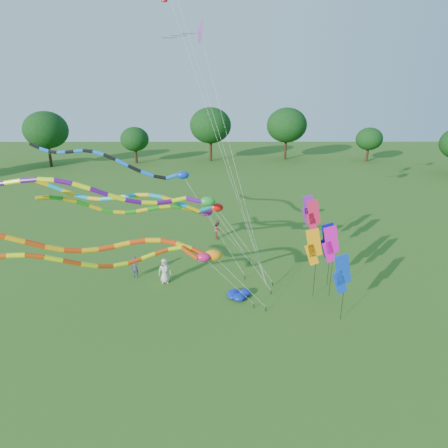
{
  "coord_description": "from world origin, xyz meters",
  "views": [
    {
      "loc": [
        -0.43,
        -18.02,
        12.6
      ],
      "look_at": [
        -0.34,
        3.7,
        4.8
      ],
      "focal_mm": 30.0,
      "sensor_mm": 36.0,
      "label": 1
    }
  ],
  "objects_px": {
    "person_a": "(165,271)",
    "person_c": "(218,230)",
    "person_b": "(135,267)",
    "tube_kite_red": "(131,247)",
    "tube_kite_orange": "(128,258)",
    "blue_nylon_heap": "(238,293)"
  },
  "relations": [
    {
      "from": "person_a",
      "to": "person_c",
      "type": "xyz_separation_m",
      "value": [
        3.54,
        8.17,
        -0.05
      ]
    },
    {
      "from": "tube_kite_red",
      "to": "person_a",
      "type": "relative_size",
      "value": 8.35
    },
    {
      "from": "tube_kite_orange",
      "to": "person_a",
      "type": "xyz_separation_m",
      "value": [
        0.81,
        5.85,
        -3.68
      ]
    },
    {
      "from": "person_c",
      "to": "tube_kite_red",
      "type": "bearing_deg",
      "value": 159.23
    },
    {
      "from": "tube_kite_orange",
      "to": "person_b",
      "type": "xyz_separation_m",
      "value": [
        -1.41,
        6.6,
        -3.78
      ]
    },
    {
      "from": "tube_kite_red",
      "to": "person_a",
      "type": "xyz_separation_m",
      "value": [
        0.94,
        4.66,
        -3.75
      ]
    },
    {
      "from": "blue_nylon_heap",
      "to": "person_b",
      "type": "bearing_deg",
      "value": 160.28
    },
    {
      "from": "person_c",
      "to": "person_a",
      "type": "bearing_deg",
      "value": 155.04
    },
    {
      "from": "person_a",
      "to": "person_b",
      "type": "height_order",
      "value": "person_a"
    },
    {
      "from": "person_b",
      "to": "person_c",
      "type": "height_order",
      "value": "person_c"
    },
    {
      "from": "blue_nylon_heap",
      "to": "person_b",
      "type": "xyz_separation_m",
      "value": [
        -7.18,
        2.57,
        0.59
      ]
    },
    {
      "from": "tube_kite_red",
      "to": "tube_kite_orange",
      "type": "relative_size",
      "value": 1.16
    },
    {
      "from": "tube_kite_red",
      "to": "blue_nylon_heap",
      "type": "bearing_deg",
      "value": 17.86
    },
    {
      "from": "tube_kite_red",
      "to": "person_a",
      "type": "height_order",
      "value": "tube_kite_red"
    },
    {
      "from": "blue_nylon_heap",
      "to": "person_c",
      "type": "xyz_separation_m",
      "value": [
        -1.41,
        9.99,
        0.64
      ]
    },
    {
      "from": "tube_kite_orange",
      "to": "person_a",
      "type": "height_order",
      "value": "tube_kite_orange"
    },
    {
      "from": "tube_kite_orange",
      "to": "blue_nylon_heap",
      "type": "height_order",
      "value": "tube_kite_orange"
    },
    {
      "from": "person_a",
      "to": "person_c",
      "type": "relative_size",
      "value": 1.06
    },
    {
      "from": "person_b",
      "to": "person_a",
      "type": "bearing_deg",
      "value": 6.37
    },
    {
      "from": "tube_kite_red",
      "to": "blue_nylon_heap",
      "type": "relative_size",
      "value": 11.19
    },
    {
      "from": "tube_kite_orange",
      "to": "person_c",
      "type": "xyz_separation_m",
      "value": [
        4.36,
        14.02,
        -3.73
      ]
    },
    {
      "from": "tube_kite_red",
      "to": "person_c",
      "type": "xyz_separation_m",
      "value": [
        4.48,
        12.82,
        -3.8
      ]
    }
  ]
}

